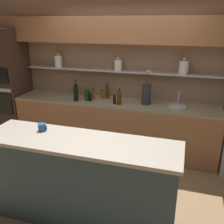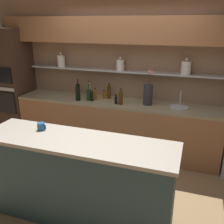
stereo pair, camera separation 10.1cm
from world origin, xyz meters
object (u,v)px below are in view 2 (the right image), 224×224
at_px(bottle_spirit_6, 121,98).
at_px(bottle_spirit_7, 109,92).
at_px(flower_vase, 148,94).
at_px(bottle_sauce_8, 116,100).
at_px(bottle_wine_4, 78,94).
at_px(bottle_spirit_0, 89,90).
at_px(bottle_sauce_5, 104,95).
at_px(oven_tower, 12,85).
at_px(bottle_sauce_2, 92,97).
at_px(bottle_wine_1, 89,94).
at_px(bottle_wine_3, 78,90).
at_px(sink_fixture, 179,106).
at_px(bottle_sauce_9, 95,94).
at_px(coffee_mug, 41,126).

height_order(bottle_spirit_6, bottle_spirit_7, bottle_spirit_7).
xyz_separation_m(flower_vase, bottle_sauce_8, (-0.51, -0.14, -0.11)).
distance_m(bottle_wine_4, bottle_sauce_8, 0.69).
xyz_separation_m(bottle_spirit_0, bottle_sauce_5, (0.30, -0.03, -0.05)).
distance_m(oven_tower, bottle_spirit_7, 1.97).
bearing_deg(oven_tower, bottle_sauce_2, -3.25).
xyz_separation_m(bottle_wine_1, bottle_wine_3, (-0.29, 0.17, 0.02)).
bearing_deg(bottle_sauce_8, bottle_sauce_2, 176.99).
distance_m(sink_fixture, bottle_wine_4, 1.72).
distance_m(oven_tower, bottle_sauce_2, 1.75).
distance_m(oven_tower, flower_vase, 2.69).
distance_m(bottle_wine_4, bottle_sauce_9, 0.31).
xyz_separation_m(bottle_sauce_2, bottle_wine_3, (-0.36, 0.19, 0.04)).
xyz_separation_m(bottle_spirit_6, bottle_sauce_9, (-0.51, 0.15, -0.03)).
height_order(oven_tower, sink_fixture, oven_tower).
distance_m(bottle_spirit_7, coffee_mug, 1.80).
relative_size(bottle_spirit_7, bottle_sauce_8, 1.67).
bearing_deg(bottle_spirit_0, oven_tower, -175.07).
bearing_deg(bottle_spirit_7, bottle_wine_3, -173.77).
bearing_deg(bottle_wine_1, bottle_wine_4, -158.28).
bearing_deg(bottle_sauce_5, bottle_spirit_0, 174.40).
distance_m(bottle_sauce_5, bottle_spirit_6, 0.44).
bearing_deg(coffee_mug, bottle_spirit_6, 71.22).
distance_m(bottle_sauce_5, bottle_spirit_7, 0.10).
bearing_deg(bottle_spirit_7, flower_vase, -10.81).
height_order(oven_tower, coffee_mug, oven_tower).
bearing_deg(bottle_sauce_5, coffee_mug, -94.48).
bearing_deg(bottle_sauce_8, flower_vase, 15.20).
height_order(bottle_wine_3, bottle_sauce_5, bottle_wine_3).
bearing_deg(bottle_sauce_2, bottle_spirit_7, 48.51).
distance_m(bottle_wine_1, bottle_wine_4, 0.19).
bearing_deg(bottle_sauce_9, bottle_wine_4, -146.77).
bearing_deg(sink_fixture, bottle_spirit_6, -171.87).
bearing_deg(sink_fixture, bottle_sauce_2, -175.65).
bearing_deg(coffee_mug, bottle_spirit_0, 95.45).
relative_size(bottle_sauce_5, bottle_sauce_8, 0.97).
bearing_deg(coffee_mug, bottle_wine_3, 102.00).
bearing_deg(bottle_sauce_2, bottle_sauce_8, -3.01).
height_order(oven_tower, bottle_sauce_2, oven_tower).
height_order(oven_tower, flower_vase, oven_tower).
height_order(flower_vase, bottle_spirit_0, flower_vase).
distance_m(bottle_spirit_0, bottle_sauce_9, 0.21).
height_order(flower_vase, coffee_mug, flower_vase).
bearing_deg(bottle_sauce_2, bottle_wine_3, 152.02).
distance_m(bottle_sauce_2, bottle_sauce_8, 0.44).
height_order(bottle_sauce_2, bottle_wine_4, bottle_wine_4).
height_order(bottle_sauce_5, bottle_spirit_7, bottle_spirit_7).
bearing_deg(oven_tower, bottle_spirit_0, 4.93).
height_order(oven_tower, bottle_wine_3, oven_tower).
height_order(bottle_wine_1, bottle_spirit_6, bottle_wine_1).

